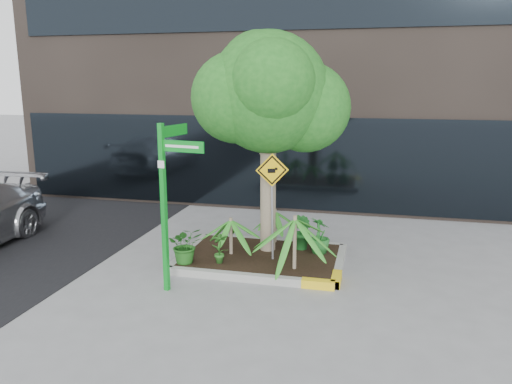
# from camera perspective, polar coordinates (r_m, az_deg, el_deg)

# --- Properties ---
(ground) EXTENTS (80.00, 80.00, 0.00)m
(ground) POSITION_cam_1_polar(r_m,az_deg,el_deg) (10.21, -0.84, -8.42)
(ground) COLOR gray
(ground) RESTS_ON ground
(planter) EXTENTS (3.35, 2.36, 0.15)m
(planter) POSITION_cam_1_polar(r_m,az_deg,el_deg) (10.38, 0.78, -7.48)
(planter) COLOR #9E9E99
(planter) RESTS_ON ground
(tree) EXTENTS (3.13, 2.78, 4.70)m
(tree) POSITION_cam_1_polar(r_m,az_deg,el_deg) (10.15, 1.46, 11.28)
(tree) COLOR gray
(tree) RESTS_ON ground
(palm_front) EXTENTS (1.18, 1.18, 1.31)m
(palm_front) POSITION_cam_1_polar(r_m,az_deg,el_deg) (9.38, 4.50, -3.11)
(palm_front) COLOR gray
(palm_front) RESTS_ON ground
(palm_left) EXTENTS (0.87, 0.87, 0.97)m
(palm_left) POSITION_cam_1_polar(r_m,az_deg,el_deg) (10.24, -2.90, -3.23)
(palm_left) COLOR gray
(palm_left) RESTS_ON ground
(palm_back) EXTENTS (0.84, 0.84, 0.93)m
(palm_back) POSITION_cam_1_polar(r_m,az_deg,el_deg) (11.00, 2.20, -2.27)
(palm_back) COLOR gray
(palm_back) RESTS_ON ground
(shrub_a) EXTENTS (0.90, 0.90, 0.74)m
(shrub_a) POSITION_cam_1_polar(r_m,az_deg,el_deg) (9.93, -8.05, -5.97)
(shrub_a) COLOR #1F5D1A
(shrub_a) RESTS_ON planter
(shrub_b) EXTENTS (0.60, 0.60, 0.76)m
(shrub_b) POSITION_cam_1_polar(r_m,az_deg,el_deg) (10.47, 7.28, -4.93)
(shrub_b) COLOR #206B25
(shrub_b) RESTS_ON planter
(shrub_c) EXTENTS (0.45, 0.45, 0.63)m
(shrub_c) POSITION_cam_1_polar(r_m,az_deg,el_deg) (9.87, -4.16, -6.33)
(shrub_c) COLOR #296820
(shrub_c) RESTS_ON planter
(shrub_d) EXTENTS (0.62, 0.62, 0.80)m
(shrub_d) POSITION_cam_1_polar(r_m,az_deg,el_deg) (10.62, 5.35, -4.51)
(shrub_d) COLOR #18561E
(shrub_d) RESTS_ON planter
(street_sign_post) EXTENTS (0.87, 0.96, 2.97)m
(street_sign_post) POSITION_cam_1_polar(r_m,az_deg,el_deg) (8.70, -10.04, 0.31)
(street_sign_post) COLOR #0D9824
(street_sign_post) RESTS_ON ground
(cattle_sign) EXTENTS (0.62, 0.28, 2.13)m
(cattle_sign) POSITION_cam_1_polar(r_m,az_deg,el_deg) (9.82, 1.86, 0.43)
(cattle_sign) COLOR slate
(cattle_sign) RESTS_ON ground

